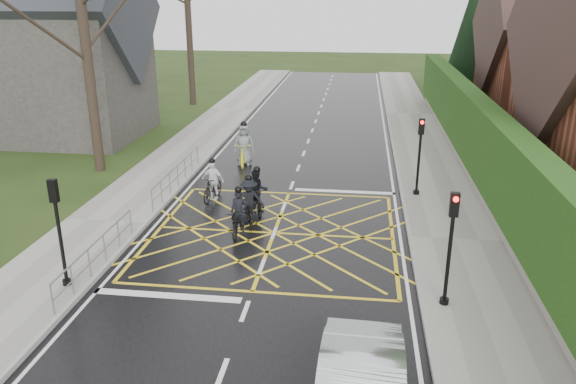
% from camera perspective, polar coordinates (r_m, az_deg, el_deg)
% --- Properties ---
extents(ground, '(120.00, 120.00, 0.00)m').
position_cam_1_polar(ground, '(19.19, -1.42, -4.20)').
color(ground, black).
rests_on(ground, ground).
extents(road, '(9.00, 80.00, 0.01)m').
position_cam_1_polar(road, '(19.19, -1.42, -4.18)').
color(road, black).
rests_on(road, ground).
extents(sidewalk_right, '(3.00, 80.00, 0.15)m').
position_cam_1_polar(sidewalk_right, '(19.26, 16.58, -4.74)').
color(sidewalk_right, gray).
rests_on(sidewalk_right, ground).
extents(sidewalk_left, '(3.00, 80.00, 0.15)m').
position_cam_1_polar(sidewalk_left, '(20.87, -17.95, -2.95)').
color(sidewalk_left, gray).
rests_on(sidewalk_left, ground).
extents(stone_wall, '(0.50, 38.00, 0.70)m').
position_cam_1_polar(stone_wall, '(25.00, 18.61, 1.39)').
color(stone_wall, slate).
rests_on(stone_wall, ground).
extents(hedge, '(0.90, 38.00, 2.80)m').
position_cam_1_polar(hedge, '(24.54, 19.05, 5.27)').
color(hedge, black).
rests_on(hedge, stone_wall).
extents(house_far, '(9.80, 8.80, 10.30)m').
position_cam_1_polar(house_far, '(37.48, 26.71, 12.49)').
color(house_far, brown).
rests_on(house_far, ground).
extents(conifer, '(4.60, 4.60, 10.00)m').
position_cam_1_polar(conifer, '(44.16, 18.47, 15.18)').
color(conifer, black).
rests_on(conifer, ground).
extents(church, '(8.80, 7.80, 11.00)m').
position_cam_1_polar(church, '(33.64, -22.22, 13.49)').
color(church, '#2D2B28').
rests_on(church, ground).
extents(tree_far, '(8.40, 8.40, 10.40)m').
position_cam_1_polar(tree_far, '(41.12, -10.20, 18.65)').
color(tree_far, black).
rests_on(tree_far, ground).
extents(railing_south, '(0.05, 5.04, 1.03)m').
position_cam_1_polar(railing_south, '(17.16, -18.89, -5.50)').
color(railing_south, slate).
rests_on(railing_south, ground).
extents(railing_north, '(0.05, 6.04, 1.03)m').
position_cam_1_polar(railing_north, '(23.62, -11.18, 2.14)').
color(railing_north, slate).
rests_on(railing_north, ground).
extents(traffic_light_ne, '(0.24, 0.31, 3.21)m').
position_cam_1_polar(traffic_light_ne, '(22.51, 13.17, 3.43)').
color(traffic_light_ne, black).
rests_on(traffic_light_ne, ground).
extents(traffic_light_se, '(0.24, 0.31, 3.21)m').
position_cam_1_polar(traffic_light_se, '(14.68, 16.09, -5.76)').
color(traffic_light_se, black).
rests_on(traffic_light_se, ground).
extents(traffic_light_sw, '(0.24, 0.31, 3.21)m').
position_cam_1_polar(traffic_light_sw, '(16.22, -22.16, -4.00)').
color(traffic_light_sw, black).
rests_on(traffic_light_sw, ground).
extents(cyclist_rear, '(0.64, 1.75, 1.69)m').
position_cam_1_polar(cyclist_rear, '(19.00, -5.04, -2.73)').
color(cyclist_rear, black).
rests_on(cyclist_rear, ground).
extents(cyclist_back, '(1.11, 1.86, 1.80)m').
position_cam_1_polar(cyclist_back, '(20.69, -3.16, -0.36)').
color(cyclist_back, black).
rests_on(cyclist_back, ground).
extents(cyclist_mid, '(1.23, 1.96, 1.80)m').
position_cam_1_polar(cyclist_mid, '(19.79, -3.99, -1.41)').
color(cyclist_mid, black).
rests_on(cyclist_mid, ground).
extents(cyclist_front, '(0.96, 1.75, 1.70)m').
position_cam_1_polar(cyclist_front, '(22.20, -7.66, 0.75)').
color(cyclist_front, black).
rests_on(cyclist_front, ground).
extents(cyclist_lead, '(1.00, 2.22, 2.09)m').
position_cam_1_polar(cyclist_lead, '(26.59, -4.49, 4.30)').
color(cyclist_lead, yellow).
rests_on(cyclist_lead, ground).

